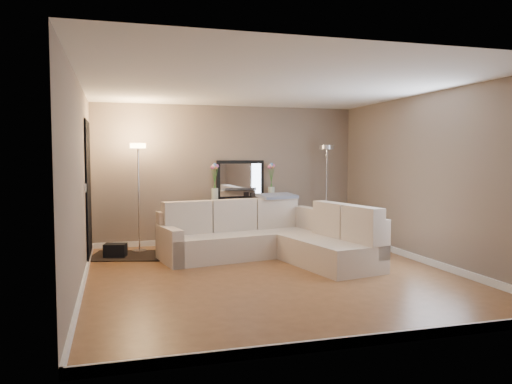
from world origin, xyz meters
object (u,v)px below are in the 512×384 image
object	(u,v)px
floor_lamp_lit	(138,176)
floor_lamp_unlit	(327,174)
sectional_sofa	(271,238)
console_table	(240,219)

from	to	relation	value
floor_lamp_lit	floor_lamp_unlit	world-z (taller)	floor_lamp_lit
sectional_sofa	floor_lamp_unlit	bearing A→B (deg)	40.17
sectional_sofa	floor_lamp_unlit	xyz separation A→B (m)	(1.52, 1.28, 0.97)
console_table	floor_lamp_lit	size ratio (longest dim) A/B	0.74
floor_lamp_unlit	sectional_sofa	bearing A→B (deg)	-139.83
sectional_sofa	console_table	bearing A→B (deg)	95.95
console_table	floor_lamp_unlit	world-z (taller)	floor_lamp_unlit
floor_lamp_unlit	floor_lamp_lit	bearing A→B (deg)	-178.28
console_table	floor_lamp_lit	xyz separation A→B (m)	(-1.86, -0.32, 0.85)
sectional_sofa	console_table	size ratio (longest dim) A/B	2.23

